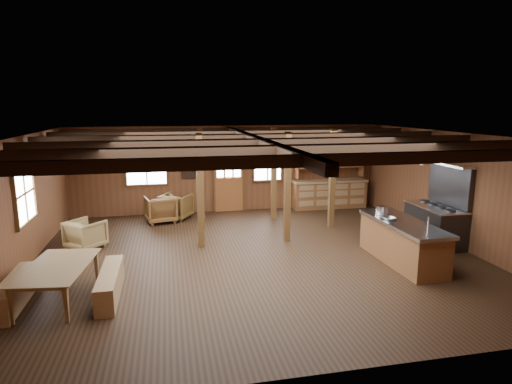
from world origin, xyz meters
TOP-DOWN VIEW (x-y plane):
  - room at (0.00, 0.00)m, footprint 10.04×9.04m
  - ceiling_joists at (0.00, 0.18)m, footprint 9.80×8.82m
  - timber_posts at (0.52, 2.08)m, footprint 3.95×2.35m
  - back_door at (0.00, 4.45)m, footprint 1.02×0.08m
  - window_back_left at (-2.60, 4.46)m, footprint 1.32×0.06m
  - window_back_right at (1.30, 4.46)m, footprint 1.02×0.06m
  - window_left at (-4.96, 0.50)m, footprint 0.14×1.24m
  - notice_boards at (-1.50, 4.46)m, footprint 1.08×0.03m
  - back_counter at (3.40, 4.20)m, footprint 2.55×0.60m
  - pendant_lamps at (-2.25, 1.00)m, footprint 1.86×2.36m
  - pot_rack at (3.48, 0.38)m, footprint 0.35×3.00m
  - kitchen_island at (3.09, -1.00)m, footprint 0.95×2.52m
  - step_stool at (3.00, -1.16)m, footprint 0.57×0.46m
  - commercial_range at (4.65, 0.02)m, footprint 0.85×1.67m
  - dining_table at (-3.90, -1.50)m, footprint 1.27×1.98m
  - bench_wall at (-4.65, -1.50)m, footprint 0.32×1.73m
  - bench_aisle at (-3.06, -1.50)m, footprint 0.33×1.75m
  - armchair_a at (-2.20, 3.51)m, footprint 1.01×1.03m
  - armchair_b at (-1.74, 3.80)m, footprint 1.14×1.15m
  - armchair_c at (-3.97, 1.43)m, footprint 1.09×1.09m
  - counter_pot at (2.98, -0.22)m, footprint 0.28×0.28m
  - bowl at (2.83, -0.84)m, footprint 0.28×0.28m

SIDE VIEW (x-z plane):
  - step_stool at x=3.00m, z-range 0.00..0.45m
  - bench_wall at x=-4.65m, z-range 0.00..0.48m
  - bench_aisle at x=-3.06m, z-range 0.00..0.48m
  - dining_table at x=-3.90m, z-range 0.00..0.66m
  - armchair_c at x=-3.97m, z-range 0.00..0.71m
  - armchair_b at x=-1.74m, z-range 0.00..0.78m
  - armchair_a at x=-2.20m, z-range 0.00..0.79m
  - kitchen_island at x=3.09m, z-range -0.12..1.08m
  - back_counter at x=3.40m, z-range -0.62..1.83m
  - commercial_range at x=4.65m, z-range -0.37..1.68m
  - back_door at x=0.00m, z-range -0.19..1.96m
  - bowl at x=2.83m, z-range 0.94..1.01m
  - counter_pot at x=2.98m, z-range 0.94..1.11m
  - room at x=0.00m, z-range -0.02..2.82m
  - timber_posts at x=0.52m, z-range 0.00..2.80m
  - window_back_left at x=-2.60m, z-range 0.94..2.26m
  - window_back_right at x=1.30m, z-range 0.94..2.26m
  - window_left at x=-4.96m, z-range 0.94..2.26m
  - notice_boards at x=-1.50m, z-range 1.19..2.09m
  - pendant_lamps at x=-2.25m, z-range 1.92..2.58m
  - pot_rack at x=3.48m, z-range 2.10..2.49m
  - ceiling_joists at x=0.00m, z-range 2.59..2.77m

